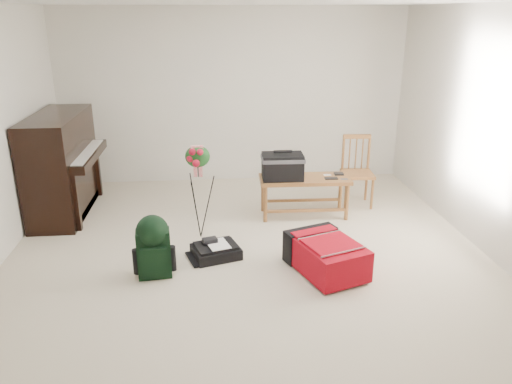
{
  "coord_description": "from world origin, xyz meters",
  "views": [
    {
      "loc": [
        -0.35,
        -4.52,
        2.4
      ],
      "look_at": [
        0.11,
        0.35,
        0.64
      ],
      "focal_mm": 35.0,
      "sensor_mm": 36.0,
      "label": 1
    }
  ],
  "objects": [
    {
      "name": "dining_chair",
      "position": [
        1.54,
        1.53,
        0.44
      ],
      "size": [
        0.42,
        0.42,
        0.91
      ],
      "rotation": [
        0.0,
        0.0,
        -0.08
      ],
      "color": "#985A31",
      "rests_on": "floor"
    },
    {
      "name": "wall_back",
      "position": [
        0.0,
        2.75,
        1.25
      ],
      "size": [
        5.0,
        0.04,
        2.5
      ],
      "primitive_type": "cube",
      "color": "beige",
      "rests_on": "floor"
    },
    {
      "name": "red_suitcase",
      "position": [
        0.74,
        -0.2,
        0.18
      ],
      "size": [
        0.76,
        0.94,
        0.34
      ],
      "rotation": [
        0.0,
        0.0,
        0.35
      ],
      "color": "#AF0717",
      "rests_on": "floor"
    },
    {
      "name": "ceiling",
      "position": [
        0.0,
        0.0,
        2.5
      ],
      "size": [
        5.0,
        5.5,
        0.01
      ],
      "primitive_type": "cube",
      "color": "white",
      "rests_on": "wall_back"
    },
    {
      "name": "flower_stand",
      "position": [
        -0.49,
        0.68,
        0.53
      ],
      "size": [
        0.37,
        0.37,
        1.1
      ],
      "rotation": [
        0.0,
        0.0,
        0.07
      ],
      "color": "black",
      "rests_on": "floor"
    },
    {
      "name": "black_duffel",
      "position": [
        -0.33,
        0.17,
        0.07
      ],
      "size": [
        0.55,
        0.49,
        0.19
      ],
      "rotation": [
        0.0,
        0.0,
        0.3
      ],
      "color": "black",
      "rests_on": "floor"
    },
    {
      "name": "wall_right",
      "position": [
        2.5,
        0.0,
        1.25
      ],
      "size": [
        0.04,
        5.5,
        2.5
      ],
      "primitive_type": "cube",
      "color": "beige",
      "rests_on": "floor"
    },
    {
      "name": "bench",
      "position": [
        0.59,
        1.18,
        0.6
      ],
      "size": [
        1.12,
        0.47,
        0.85
      ],
      "rotation": [
        0.0,
        0.0,
        -0.03
      ],
      "color": "#985A31",
      "rests_on": "floor"
    },
    {
      "name": "floor",
      "position": [
        0.0,
        0.0,
        0.0
      ],
      "size": [
        5.0,
        5.5,
        0.01
      ],
      "primitive_type": "cube",
      "color": "#BAB095",
      "rests_on": "ground"
    },
    {
      "name": "piano",
      "position": [
        -2.19,
        1.6,
        0.6
      ],
      "size": [
        0.71,
        1.5,
        1.25
      ],
      "color": "black",
      "rests_on": "floor"
    },
    {
      "name": "green_backpack",
      "position": [
        -0.92,
        -0.18,
        0.34
      ],
      "size": [
        0.33,
        0.31,
        0.62
      ],
      "rotation": [
        0.0,
        0.0,
        0.11
      ],
      "color": "black",
      "rests_on": "floor"
    }
  ]
}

